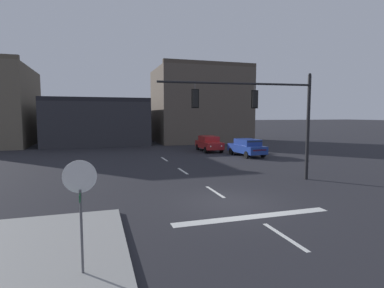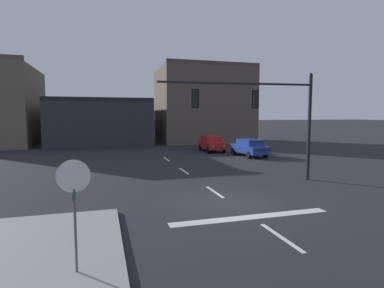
% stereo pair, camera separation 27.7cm
% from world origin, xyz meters
% --- Properties ---
extents(ground_plane, '(400.00, 400.00, 0.00)m').
position_xyz_m(ground_plane, '(0.00, 0.00, 0.00)').
color(ground_plane, '#232328').
extents(sidewalk_near_corner, '(5.00, 8.00, 0.15)m').
position_xyz_m(sidewalk_near_corner, '(-7.37, -4.00, 0.07)').
color(sidewalk_near_corner, gray).
rests_on(sidewalk_near_corner, ground).
extents(stop_bar_paint, '(6.40, 0.50, 0.01)m').
position_xyz_m(stop_bar_paint, '(0.00, -2.00, 0.00)').
color(stop_bar_paint, silver).
rests_on(stop_bar_paint, ground).
extents(lane_centreline, '(0.16, 26.40, 0.01)m').
position_xyz_m(lane_centreline, '(0.00, 2.00, 0.00)').
color(lane_centreline, silver).
rests_on(lane_centreline, ground).
extents(signal_mast_near_side, '(9.00, 0.89, 6.28)m').
position_xyz_m(signal_mast_near_side, '(3.58, 3.44, 4.24)').
color(signal_mast_near_side, black).
rests_on(signal_mast_near_side, ground).
extents(stop_sign, '(0.76, 0.64, 2.83)m').
position_xyz_m(stop_sign, '(-6.02, -4.79, 2.14)').
color(stop_sign, '#56565B').
rests_on(stop_sign, ground).
extents(car_lot_nearside, '(2.03, 4.50, 1.61)m').
position_xyz_m(car_lot_nearside, '(5.81, 18.48, 0.86)').
color(car_lot_nearside, '#A81E1E').
rests_on(car_lot_nearside, ground).
extents(car_lot_middle, '(2.13, 4.54, 1.61)m').
position_xyz_m(car_lot_middle, '(7.84, 13.76, 0.86)').
color(car_lot_middle, navy).
rests_on(car_lot_middle, ground).
extents(building_row, '(35.93, 13.37, 10.74)m').
position_xyz_m(building_row, '(-3.45, 31.41, 4.35)').
color(building_row, '#665B4C').
rests_on(building_row, ground).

